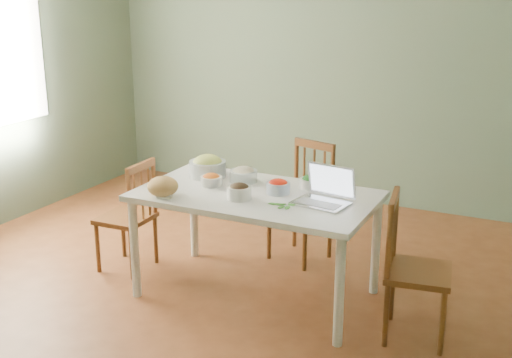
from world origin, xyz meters
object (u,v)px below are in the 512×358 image
at_px(chair_left, 125,215).
at_px(laptop, 321,187).
at_px(bread_boule, 163,186).
at_px(bowl_squash, 208,166).
at_px(chair_right, 419,269).
at_px(dining_table, 256,245).
at_px(chair_far, 300,203).

relative_size(chair_left, laptop, 2.52).
xyz_separation_m(bread_boule, bowl_squash, (0.04, 0.53, 0.01)).
xyz_separation_m(chair_right, bread_boule, (-1.66, -0.24, 0.36)).
relative_size(bread_boule, laptop, 0.61).
bearing_deg(laptop, chair_right, 3.54).
bearing_deg(bread_boule, dining_table, 31.58).
relative_size(chair_far, chair_left, 1.08).
bearing_deg(dining_table, chair_left, -178.44).
distance_m(chair_far, bread_boule, 1.24).
bearing_deg(bread_boule, chair_left, 152.03).
bearing_deg(chair_left, bowl_squash, 109.96).
xyz_separation_m(dining_table, bowl_squash, (-0.49, 0.20, 0.45)).
height_order(bread_boule, laptop, laptop).
bearing_deg(dining_table, bread_boule, -148.42).
distance_m(chair_far, bowl_squash, 0.82).
bearing_deg(laptop, dining_table, -174.93).
relative_size(chair_far, laptop, 2.73).
xyz_separation_m(chair_far, bowl_squash, (-0.53, -0.51, 0.36)).
xyz_separation_m(chair_far, chair_left, (-1.12, -0.75, -0.04)).
bearing_deg(bread_boule, chair_far, 61.75).
bearing_deg(chair_left, bread_boule, 60.40).
bearing_deg(bowl_squash, bread_boule, -93.85).
height_order(chair_far, chair_right, chair_far).
height_order(dining_table, chair_left, chair_left).
relative_size(chair_left, bowl_squash, 3.18).
relative_size(dining_table, chair_left, 1.87).
bearing_deg(bowl_squash, laptop, -13.45).
distance_m(dining_table, laptop, 0.68).
relative_size(chair_left, bread_boule, 4.15).
xyz_separation_m(dining_table, chair_far, (0.03, 0.72, 0.09)).
height_order(chair_far, chair_left, chair_far).
xyz_separation_m(bread_boule, laptop, (1.00, 0.30, 0.05)).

